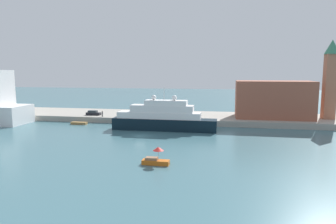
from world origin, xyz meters
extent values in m
plane|color=#3D6670|center=(0.00, 0.00, 0.00)|extent=(400.00, 400.00, 0.00)
cube|color=gray|center=(0.00, 26.12, 0.82)|extent=(110.00, 20.25, 1.64)
cube|color=black|center=(4.15, 8.47, 1.55)|extent=(27.33, 4.47, 3.10)
cube|color=white|center=(2.78, 8.47, 3.93)|extent=(21.86, 4.11, 1.67)
cube|color=white|center=(3.60, 8.47, 5.69)|extent=(16.40, 3.75, 1.85)
cube|color=white|center=(4.70, 8.47, 7.27)|extent=(10.93, 3.40, 1.31)
cylinder|color=silver|center=(4.15, 8.47, 9.62)|extent=(0.16, 0.16, 3.39)
sphere|color=white|center=(6.88, 8.47, 8.57)|extent=(1.28, 1.28, 1.28)
sphere|color=white|center=(1.42, 8.47, 8.57)|extent=(1.28, 1.28, 1.28)
cube|color=#C66019|center=(8.69, -21.00, 0.38)|extent=(4.52, 1.48, 0.76)
cube|color=#8C6647|center=(8.02, -21.00, 0.98)|extent=(1.99, 1.18, 0.44)
cylinder|color=#B2B2B2|center=(9.15, -21.00, 1.58)|extent=(0.06, 0.06, 1.64)
cone|color=red|center=(9.15, -21.00, 2.71)|extent=(1.78, 1.78, 0.62)
cube|color=olive|center=(-22.04, 12.51, 0.34)|extent=(4.67, 1.51, 0.68)
cube|color=#93513D|center=(33.81, 25.24, 7.10)|extent=(21.77, 11.47, 10.92)
cube|color=#9E664C|center=(49.24, 26.06, 10.93)|extent=(3.21, 3.21, 18.57)
cone|color=#387A5B|center=(49.24, 26.06, 22.25)|extent=(4.17, 4.17, 4.07)
cube|color=black|center=(-21.09, 20.44, 2.05)|extent=(4.58, 1.65, 0.81)
cube|color=#262D33|center=(-21.32, 20.44, 2.78)|extent=(2.75, 1.48, 0.63)
cylinder|color=#4C4C4C|center=(-16.97, 17.74, 2.44)|extent=(0.36, 0.36, 1.59)
sphere|color=tan|center=(-16.97, 17.74, 3.35)|extent=(0.24, 0.24, 0.24)
cylinder|color=black|center=(-3.09, 17.32, 1.99)|extent=(0.46, 0.46, 0.70)
camera|label=1|loc=(19.78, -68.53, 15.33)|focal=32.45mm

